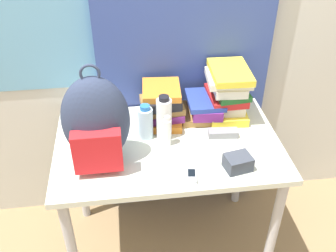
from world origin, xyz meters
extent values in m
cube|color=beige|center=(0.00, 0.79, 1.25)|extent=(6.00, 0.05, 2.50)
cube|color=#66A3C6|center=(-0.45, 0.76, 1.30)|extent=(1.10, 0.01, 0.80)
cube|color=#384C93|center=(0.14, 0.73, 1.25)|extent=(0.95, 0.04, 2.50)
cube|color=beige|center=(0.00, 0.35, 0.76)|extent=(1.12, 0.70, 0.03)
cylinder|color=#B2B2B7|center=(0.50, 0.06, 0.37)|extent=(0.05, 0.05, 0.75)
cylinder|color=#B2B2B7|center=(-0.50, 0.65, 0.37)|extent=(0.05, 0.05, 0.75)
cylinder|color=#B2B2B7|center=(0.50, 0.65, 0.37)|extent=(0.05, 0.05, 0.75)
ellipsoid|color=#2D3851|center=(-0.33, 0.27, 0.99)|extent=(0.30, 0.19, 0.43)
cube|color=red|center=(-0.33, 0.16, 0.91)|extent=(0.21, 0.06, 0.19)
torus|color=#2D3851|center=(-0.33, 0.27, 1.23)|extent=(0.09, 0.01, 0.09)
cube|color=orange|center=(0.00, 0.56, 0.80)|extent=(0.21, 0.29, 0.04)
cube|color=#6B2370|center=(0.00, 0.56, 0.84)|extent=(0.20, 0.25, 0.04)
cube|color=olive|center=(-0.01, 0.55, 0.87)|extent=(0.22, 0.22, 0.04)
cube|color=black|center=(-0.01, 0.56, 0.92)|extent=(0.19, 0.25, 0.05)
cube|color=orange|center=(-0.01, 0.56, 0.96)|extent=(0.21, 0.23, 0.03)
cube|color=olive|center=(0.21, 0.56, 0.80)|extent=(0.23, 0.23, 0.04)
cube|color=#6B2370|center=(0.23, 0.54, 0.84)|extent=(0.18, 0.23, 0.05)
cube|color=navy|center=(0.23, 0.55, 0.88)|extent=(0.19, 0.23, 0.03)
cube|color=yellow|center=(0.35, 0.55, 0.80)|extent=(0.21, 0.27, 0.04)
cube|color=silver|center=(0.36, 0.56, 0.85)|extent=(0.17, 0.22, 0.06)
cube|color=red|center=(0.34, 0.56, 0.90)|extent=(0.19, 0.24, 0.04)
cube|color=#1E5623|center=(0.35, 0.55, 0.93)|extent=(0.18, 0.23, 0.03)
cube|color=silver|center=(0.34, 0.55, 0.97)|extent=(0.18, 0.24, 0.05)
cube|color=silver|center=(0.34, 0.55, 1.01)|extent=(0.23, 0.22, 0.04)
cube|color=yellow|center=(0.35, 0.55, 1.04)|extent=(0.20, 0.28, 0.03)
cylinder|color=silver|center=(-0.10, 0.41, 0.86)|extent=(0.07, 0.07, 0.16)
cylinder|color=#286BB7|center=(-0.10, 0.41, 0.95)|extent=(0.05, 0.05, 0.02)
cylinder|color=white|center=(-0.01, 0.40, 0.89)|extent=(0.08, 0.08, 0.22)
cylinder|color=black|center=(-0.01, 0.40, 1.01)|extent=(0.05, 0.05, 0.02)
cylinder|color=white|center=(-0.01, 0.34, 0.85)|extent=(0.04, 0.04, 0.14)
cylinder|color=white|center=(-0.01, 0.34, 0.93)|extent=(0.03, 0.03, 0.02)
cube|color=#B7BCC6|center=(0.07, 0.10, 0.79)|extent=(0.06, 0.12, 0.02)
cube|color=black|center=(0.07, 0.10, 0.79)|extent=(0.04, 0.05, 0.00)
cube|color=gray|center=(0.28, 0.37, 0.80)|extent=(0.15, 0.07, 0.04)
cube|color=#383D47|center=(0.29, 0.12, 0.81)|extent=(0.13, 0.11, 0.07)
camera|label=1|loc=(-0.20, -1.18, 1.98)|focal=42.00mm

